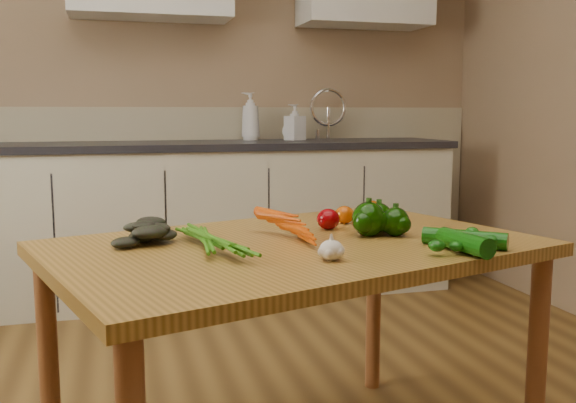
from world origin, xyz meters
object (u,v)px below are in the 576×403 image
at_px(pepper_a, 369,219).
at_px(pepper_b, 379,217).
at_px(zucchini_a, 465,238).
at_px(pepper_c, 396,222).
at_px(tomato_a, 328,219).
at_px(soap_bottle_a, 250,116).
at_px(zucchini_b, 465,243).
at_px(tomato_c, 372,211).
at_px(tomato_b, 345,215).
at_px(table, 294,269).
at_px(garlic_bulb, 331,250).
at_px(soap_bottle_c, 292,127).
at_px(carrot_bunch, 264,230).
at_px(leafy_greens, 140,226).
at_px(soap_bottle_b, 295,122).

relative_size(pepper_a, pepper_b, 1.17).
bearing_deg(zucchini_a, pepper_c, 119.53).
bearing_deg(tomato_a, soap_bottle_a, 84.86).
bearing_deg(zucchini_a, tomato_a, 128.21).
height_order(pepper_b, zucchini_b, pepper_b).
distance_m(tomato_c, zucchini_a, 0.45).
height_order(pepper_c, tomato_b, pepper_c).
relative_size(table, garlic_bulb, 24.78).
relative_size(table, tomato_a, 21.02).
xyz_separation_m(soap_bottle_c, pepper_b, (-0.30, -2.04, -0.23)).
bearing_deg(soap_bottle_a, zucchini_a, -10.08).
height_order(soap_bottle_a, carrot_bunch, soap_bottle_a).
relative_size(carrot_bunch, tomato_c, 3.17).
relative_size(soap_bottle_c, leafy_greens, 0.83).
height_order(tomato_c, zucchini_b, tomato_c).
height_order(tomato_b, tomato_c, tomato_c).
height_order(leafy_greens, pepper_a, pepper_a).
height_order(pepper_a, tomato_a, pepper_a).
distance_m(leafy_greens, tomato_b, 0.67).
height_order(pepper_c, tomato_c, pepper_c).
bearing_deg(tomato_c, garlic_bulb, -122.31).
height_order(soap_bottle_b, pepper_b, soap_bottle_b).
bearing_deg(tomato_a, table, -134.14).
height_order(garlic_bulb, zucchini_b, zucchini_b).
relative_size(tomato_b, tomato_c, 0.82).
height_order(pepper_c, tomato_a, pepper_c).
xyz_separation_m(soap_bottle_c, zucchini_a, (-0.17, -2.32, -0.25)).
xyz_separation_m(table, tomato_a, (0.15, 0.16, 0.11)).
xyz_separation_m(leafy_greens, tomato_a, (0.57, 0.05, -0.01)).
xyz_separation_m(table, garlic_bulb, (0.03, -0.24, 0.10)).
relative_size(soap_bottle_c, zucchini_b, 0.89).
relative_size(garlic_bulb, zucchini_b, 0.35).
bearing_deg(soap_bottle_b, soap_bottle_c, 153.33).
relative_size(pepper_b, tomato_c, 1.10).
relative_size(carrot_bunch, pepper_c, 2.94).
bearing_deg(soap_bottle_a, tomato_c, -12.10).
height_order(leafy_greens, pepper_c, leafy_greens).
bearing_deg(pepper_a, soap_bottle_b, 80.05).
bearing_deg(zucchini_a, soap_bottle_b, 85.75).
bearing_deg(zucchini_b, soap_bottle_b, 84.89).
distance_m(carrot_bunch, tomato_a, 0.27).
bearing_deg(soap_bottle_a, soap_bottle_b, 63.60).
relative_size(soap_bottle_b, carrot_bunch, 0.89).
xyz_separation_m(tomato_a, tomato_c, (0.19, 0.10, 0.00)).
distance_m(table, zucchini_b, 0.47).
bearing_deg(soap_bottle_a, tomato_a, -17.54).
height_order(table, zucchini_a, zucchini_a).
bearing_deg(leafy_greens, tomato_b, 11.65).
xyz_separation_m(leafy_greens, zucchini_b, (0.80, -0.37, -0.02)).
height_order(soap_bottle_a, tomato_a, soap_bottle_a).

